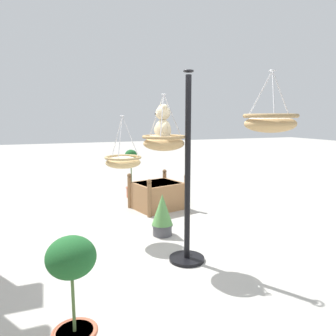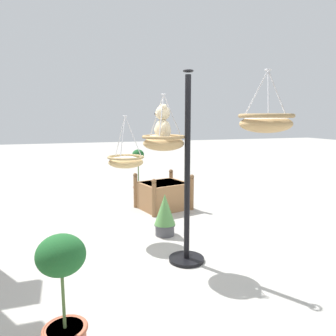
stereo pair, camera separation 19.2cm
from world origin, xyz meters
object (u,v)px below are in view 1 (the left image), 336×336
(hanging_basket_right_low, at_px, (123,161))
(wooden_planter_box, at_px, (158,195))
(hanging_basket_with_teddy, at_px, (164,142))
(potted_plant_tall_leafy, at_px, (73,291))
(display_pole_central, at_px, (187,206))
(hanging_basket_left_high, at_px, (270,122))
(potted_plant_bushy_green, at_px, (131,173))
(potted_plant_fern_front, at_px, (162,215))
(teddy_bear, at_px, (162,126))

(hanging_basket_right_low, distance_m, wooden_planter_box, 1.81)
(wooden_planter_box, bearing_deg, hanging_basket_with_teddy, 162.76)
(wooden_planter_box, bearing_deg, potted_plant_tall_leafy, 151.84)
(display_pole_central, distance_m, hanging_basket_with_teddy, 0.83)
(wooden_planter_box, bearing_deg, hanging_basket_left_high, 177.82)
(potted_plant_tall_leafy, xyz_separation_m, potted_plant_bushy_green, (4.58, -1.63, 0.02))
(hanging_basket_left_high, distance_m, hanging_basket_right_low, 2.39)
(potted_plant_fern_front, bearing_deg, hanging_basket_right_low, 77.40)
(teddy_bear, distance_m, potted_plant_bushy_green, 3.46)
(potted_plant_fern_front, relative_size, potted_plant_bushy_green, 0.59)
(teddy_bear, xyz_separation_m, hanging_basket_left_high, (-1.25, -0.57, 0.06))
(hanging_basket_left_high, bearing_deg, hanging_basket_right_low, 21.18)
(hanging_basket_left_high, bearing_deg, display_pole_central, 14.88)
(display_pole_central, height_order, hanging_basket_with_teddy, display_pole_central)
(hanging_basket_left_high, relative_size, potted_plant_tall_leafy, 0.58)
(hanging_basket_with_teddy, relative_size, potted_plant_bushy_green, 0.62)
(display_pole_central, height_order, potted_plant_tall_leafy, display_pole_central)
(hanging_basket_left_high, height_order, hanging_basket_right_low, hanging_basket_left_high)
(display_pole_central, bearing_deg, teddy_bear, 61.14)
(display_pole_central, height_order, potted_plant_bushy_green, display_pole_central)
(hanging_basket_right_low, height_order, wooden_planter_box, hanging_basket_right_low)
(potted_plant_tall_leafy, bearing_deg, wooden_planter_box, -28.16)
(teddy_bear, bearing_deg, display_pole_central, -118.86)
(hanging_basket_with_teddy, distance_m, potted_plant_tall_leafy, 2.04)
(hanging_basket_with_teddy, bearing_deg, potted_plant_fern_front, -18.56)
(display_pole_central, distance_m, potted_plant_fern_front, 1.01)
(display_pole_central, height_order, potted_plant_fern_front, display_pole_central)
(hanging_basket_with_teddy, height_order, hanging_basket_right_low, hanging_basket_with_teddy)
(hanging_basket_left_high, height_order, wooden_planter_box, hanging_basket_left_high)
(hanging_basket_left_high, bearing_deg, hanging_basket_with_teddy, 23.43)
(hanging_basket_with_teddy, distance_m, potted_plant_bushy_green, 3.40)
(hanging_basket_left_high, relative_size, potted_plant_fern_front, 0.85)
(hanging_basket_left_high, height_order, potted_plant_bushy_green, hanging_basket_left_high)
(potted_plant_bushy_green, bearing_deg, display_pole_central, 177.05)
(hanging_basket_left_high, height_order, potted_plant_tall_leafy, hanging_basket_left_high)
(wooden_planter_box, bearing_deg, teddy_bear, 162.23)
(hanging_basket_right_low, distance_m, potted_plant_tall_leafy, 2.50)
(wooden_planter_box, bearing_deg, potted_plant_fern_front, 163.52)
(teddy_bear, height_order, hanging_basket_right_low, teddy_bear)
(hanging_basket_with_teddy, bearing_deg, potted_plant_tall_leafy, 137.99)
(potted_plant_tall_leafy, bearing_deg, teddy_bear, -41.48)
(display_pole_central, bearing_deg, hanging_basket_right_low, 27.23)
(teddy_bear, height_order, potted_plant_bushy_green, teddy_bear)
(wooden_planter_box, relative_size, potted_plant_fern_front, 1.70)
(display_pole_central, xyz_separation_m, teddy_bear, (0.15, 0.27, 0.97))
(potted_plant_tall_leafy, bearing_deg, hanging_basket_left_high, -87.24)
(hanging_basket_left_high, distance_m, potted_plant_bushy_green, 4.65)
(hanging_basket_right_low, bearing_deg, potted_plant_bushy_green, -17.08)
(hanging_basket_with_teddy, bearing_deg, teddy_bear, 90.00)
(hanging_basket_left_high, relative_size, potted_plant_bushy_green, 0.50)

